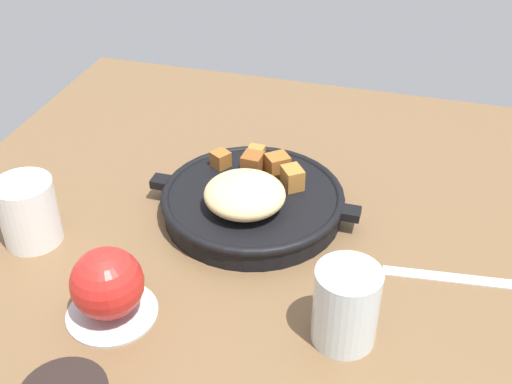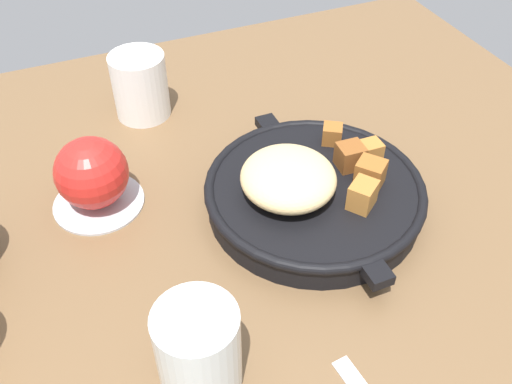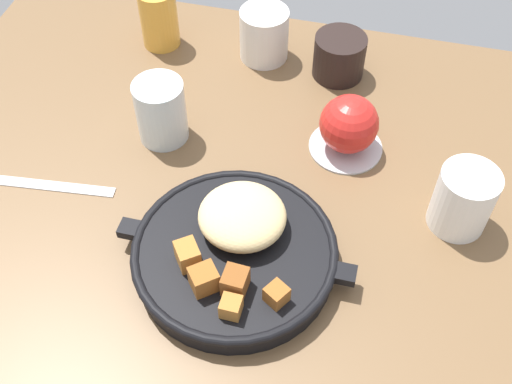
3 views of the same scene
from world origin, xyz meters
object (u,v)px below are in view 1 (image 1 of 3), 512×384
Objects in this scene: butter_knife at (456,278)px; white_creamer_pitcher at (28,212)px; cast_iron_skillet at (252,200)px; water_glass_tall at (346,306)px; red_apple at (107,283)px.

white_creamer_pitcher is (53.22, 7.29, 4.27)cm from butter_knife.
white_creamer_pitcher is (25.84, 12.87, 1.83)cm from cast_iron_skillet.
cast_iron_skillet is 3.13× the size of water_glass_tall.
white_creamer_pitcher is 41.99cm from water_glass_tall.
water_glass_tall reaches higher than butter_knife.
cast_iron_skillet is at bearing -17.63° from butter_knife.
white_creamer_pitcher reaches higher than red_apple.
butter_knife is at bearing -131.91° from water_glass_tall.
white_creamer_pitcher reaches higher than cast_iron_skillet.
white_creamer_pitcher is at bearing 1.69° from butter_knife.
butter_knife is (-37.45, -16.77, -4.52)cm from red_apple.
white_creamer_pitcher is 0.95× the size of water_glass_tall.
water_glass_tall is (-25.84, -3.83, -0.02)cm from red_apple.
water_glass_tall is at bearing 172.27° from white_creamer_pitcher.
red_apple reaches higher than butter_knife.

